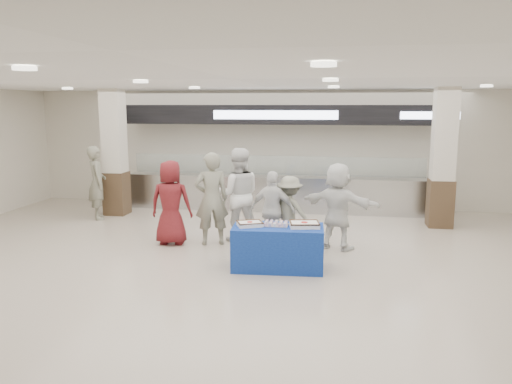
% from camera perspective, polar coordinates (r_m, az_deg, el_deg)
% --- Properties ---
extents(ground, '(14.00, 14.00, 0.00)m').
position_cam_1_polar(ground, '(8.38, -2.52, -9.64)').
color(ground, beige).
rests_on(ground, ground).
extents(serving_line, '(8.70, 0.85, 2.80)m').
position_cam_1_polar(serving_line, '(13.32, 2.32, 2.83)').
color(serving_line, '#B6B9BD').
rests_on(serving_line, ground).
extents(column_left, '(0.55, 0.55, 3.20)m').
position_cam_1_polar(column_left, '(13.26, -15.83, 4.04)').
color(column_left, '#3B2A1B').
rests_on(column_left, ground).
extents(column_right, '(0.55, 0.55, 3.20)m').
position_cam_1_polar(column_right, '(12.21, 20.57, 3.31)').
color(column_right, '#3B2A1B').
rests_on(column_right, ground).
extents(display_table, '(1.59, 0.87, 0.75)m').
position_cam_1_polar(display_table, '(8.67, 2.52, -6.35)').
color(display_table, '#163A99').
rests_on(display_table, ground).
extents(sheet_cake_left, '(0.51, 0.46, 0.09)m').
position_cam_1_polar(sheet_cake_left, '(8.59, -0.71, -3.60)').
color(sheet_cake_left, white).
rests_on(sheet_cake_left, display_table).
extents(sheet_cake_right, '(0.55, 0.47, 0.10)m').
position_cam_1_polar(sheet_cake_right, '(8.55, 5.55, -3.67)').
color(sheet_cake_right, white).
rests_on(sheet_cake_right, display_table).
extents(cupcake_tray, '(0.43, 0.32, 0.07)m').
position_cam_1_polar(cupcake_tray, '(8.62, 2.26, -3.64)').
color(cupcake_tray, '#ADACB1').
rests_on(cupcake_tray, display_table).
extents(civilian_maroon, '(0.87, 0.59, 1.72)m').
position_cam_1_polar(civilian_maroon, '(10.20, -9.70, -1.20)').
color(civilian_maroon, maroon).
rests_on(civilian_maroon, ground).
extents(soldier_a, '(0.81, 0.68, 1.88)m').
position_cam_1_polar(soldier_a, '(10.06, -5.10, -0.78)').
color(soldier_a, slate).
rests_on(soldier_a, ground).
extents(chef_tall, '(1.09, 0.93, 1.94)m').
position_cam_1_polar(chef_tall, '(10.33, -2.06, -0.30)').
color(chef_tall, white).
rests_on(chef_tall, ground).
extents(chef_short, '(0.95, 0.53, 1.54)m').
position_cam_1_polar(chef_short, '(9.78, 1.93, -2.08)').
color(chef_short, white).
rests_on(chef_short, ground).
extents(soldier_b, '(1.06, 0.86, 1.43)m').
position_cam_1_polar(soldier_b, '(9.89, 3.85, -2.29)').
color(soldier_b, slate).
rests_on(soldier_b, ground).
extents(civilian_white, '(1.66, 1.08, 1.71)m').
position_cam_1_polar(civilian_white, '(9.85, 9.34, -1.61)').
color(civilian_white, white).
rests_on(civilian_white, ground).
extents(soldier_bg, '(0.72, 0.79, 1.81)m').
position_cam_1_polar(soldier_bg, '(12.91, -17.71, 1.02)').
color(soldier_bg, slate).
rests_on(soldier_bg, ground).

